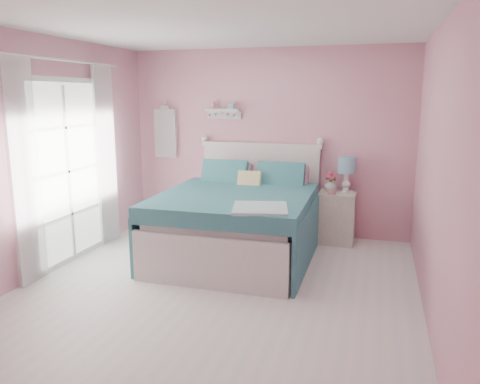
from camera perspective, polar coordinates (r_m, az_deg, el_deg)
The scene contains 13 objects.
floor at distance 4.88m, azimuth -2.99°, elevation -11.92°, with size 4.50×4.50×0.00m, color white.
room_shell at distance 4.49m, azimuth -3.20°, elevation 6.94°, with size 4.50×4.50×4.50m.
bed at distance 5.78m, azimuth -0.12°, elevation -3.65°, with size 1.79×2.25×1.30m.
nightstand at distance 6.43m, azimuth 11.68°, elevation -3.05°, with size 0.47×0.47×0.69m.
table_lamp at distance 6.36m, azimuth 12.88°, elevation 2.90°, with size 0.24×0.24×0.47m.
vase at distance 6.39m, azimuth 10.97°, elevation 0.84°, with size 0.17×0.17×0.18m, color silver.
teacup at distance 6.21m, azimuth 11.13°, elevation 0.02°, with size 0.09×0.09×0.07m, color pink.
roses at distance 6.37m, azimuth 10.99°, elevation 1.92°, with size 0.14×0.11×0.12m.
wall_shelf at distance 6.76m, azimuth -2.07°, elevation 9.82°, with size 0.50×0.15×0.25m.
hanging_dress at distance 7.11m, azimuth -9.10°, elevation 7.07°, with size 0.34×0.03×0.72m, color white.
french_door at distance 5.84m, azimuth -20.28°, elevation 2.30°, with size 0.04×1.32×2.16m.
curtain_near at distance 5.23m, azimuth -24.76°, elevation 2.09°, with size 0.04×0.40×2.32m, color white.
curtain_far at distance 6.41m, azimuth -16.03°, elevation 4.30°, with size 0.04×0.40×2.32m, color white.
Camera 1 is at (1.51, -4.21, 1.95)m, focal length 35.00 mm.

